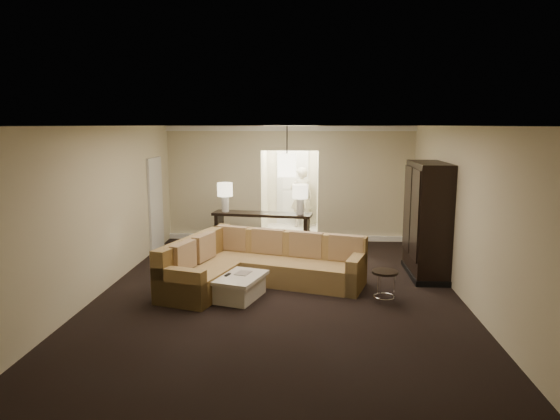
# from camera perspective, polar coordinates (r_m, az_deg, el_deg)

# --- Properties ---
(ground) EXTENTS (8.00, 8.00, 0.00)m
(ground) POSITION_cam_1_polar(r_m,az_deg,el_deg) (8.60, -0.11, -9.40)
(ground) COLOR black
(ground) RESTS_ON ground
(wall_back) EXTENTS (6.00, 0.04, 2.80)m
(wall_back) POSITION_cam_1_polar(r_m,az_deg,el_deg) (12.21, 1.09, 3.04)
(wall_back) COLOR beige
(wall_back) RESTS_ON ground
(wall_front) EXTENTS (6.00, 0.04, 2.80)m
(wall_front) POSITION_cam_1_polar(r_m,az_deg,el_deg) (4.38, -3.49, -9.17)
(wall_front) COLOR beige
(wall_front) RESTS_ON ground
(wall_left) EXTENTS (0.04, 8.00, 2.80)m
(wall_left) POSITION_cam_1_polar(r_m,az_deg,el_deg) (8.96, -19.64, 0.04)
(wall_left) COLOR beige
(wall_left) RESTS_ON ground
(wall_right) EXTENTS (0.04, 8.00, 2.80)m
(wall_right) POSITION_cam_1_polar(r_m,az_deg,el_deg) (8.60, 20.26, -0.38)
(wall_right) COLOR beige
(wall_right) RESTS_ON ground
(ceiling) EXTENTS (6.00, 8.00, 0.02)m
(ceiling) POSITION_cam_1_polar(r_m,az_deg,el_deg) (8.13, -0.11, 9.59)
(ceiling) COLOR white
(ceiling) RESTS_ON wall_back
(crown_molding) EXTENTS (6.00, 0.10, 0.12)m
(crown_molding) POSITION_cam_1_polar(r_m,az_deg,el_deg) (12.07, 1.10, 9.30)
(crown_molding) COLOR white
(crown_molding) RESTS_ON wall_back
(baseboard) EXTENTS (6.00, 0.10, 0.12)m
(baseboard) POSITION_cam_1_polar(r_m,az_deg,el_deg) (12.38, 1.06, -3.15)
(baseboard) COLOR white
(baseboard) RESTS_ON ground
(side_door) EXTENTS (0.05, 0.90, 2.10)m
(side_door) POSITION_cam_1_polar(r_m,az_deg,el_deg) (11.59, -14.01, 0.65)
(side_door) COLOR silver
(side_door) RESTS_ON ground
(foyer) EXTENTS (1.44, 2.02, 2.80)m
(foyer) POSITION_cam_1_polar(r_m,az_deg,el_deg) (13.55, 1.33, 3.28)
(foyer) COLOR beige
(foyer) RESTS_ON ground
(sectional_sofa) EXTENTS (3.52, 2.55, 0.90)m
(sectional_sofa) POSITION_cam_1_polar(r_m,az_deg,el_deg) (8.91, -2.84, -6.33)
(sectional_sofa) COLOR brown
(sectional_sofa) RESTS_ON ground
(coffee_table) EXTENTS (1.20, 1.20, 0.40)m
(coffee_table) POSITION_cam_1_polar(r_m,az_deg,el_deg) (8.36, -5.54, -8.59)
(coffee_table) COLOR white
(coffee_table) RESTS_ON ground
(console_table) EXTENTS (2.28, 0.80, 0.86)m
(console_table) POSITION_cam_1_polar(r_m,az_deg,el_deg) (11.28, -2.05, -2.07)
(console_table) COLOR black
(console_table) RESTS_ON ground
(armoire) EXTENTS (0.64, 1.49, 2.14)m
(armoire) POSITION_cam_1_polar(r_m,az_deg,el_deg) (9.70, 16.42, -1.33)
(armoire) COLOR black
(armoire) RESTS_ON ground
(drink_table) EXTENTS (0.42, 0.42, 0.52)m
(drink_table) POSITION_cam_1_polar(r_m,az_deg,el_deg) (8.22, 11.87, -7.81)
(drink_table) COLOR black
(drink_table) RESTS_ON ground
(table_lamp_left) EXTENTS (0.35, 0.35, 0.66)m
(table_lamp_left) POSITION_cam_1_polar(r_m,az_deg,el_deg) (11.38, -6.31, 2.01)
(table_lamp_left) COLOR silver
(table_lamp_left) RESTS_ON console_table
(table_lamp_right) EXTENTS (0.35, 0.35, 0.66)m
(table_lamp_right) POSITION_cam_1_polar(r_m,az_deg,el_deg) (10.99, 2.32, 1.78)
(table_lamp_right) COLOR silver
(table_lamp_right) RESTS_ON console_table
(pendant_light) EXTENTS (0.38, 0.38, 1.09)m
(pendant_light) POSITION_cam_1_polar(r_m,az_deg,el_deg) (10.86, 0.80, 5.15)
(pendant_light) COLOR black
(pendant_light) RESTS_ON ceiling
(person) EXTENTS (0.73, 0.54, 1.85)m
(person) POSITION_cam_1_polar(r_m,az_deg,el_deg) (13.84, 2.46, 1.85)
(person) COLOR beige
(person) RESTS_ON ground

